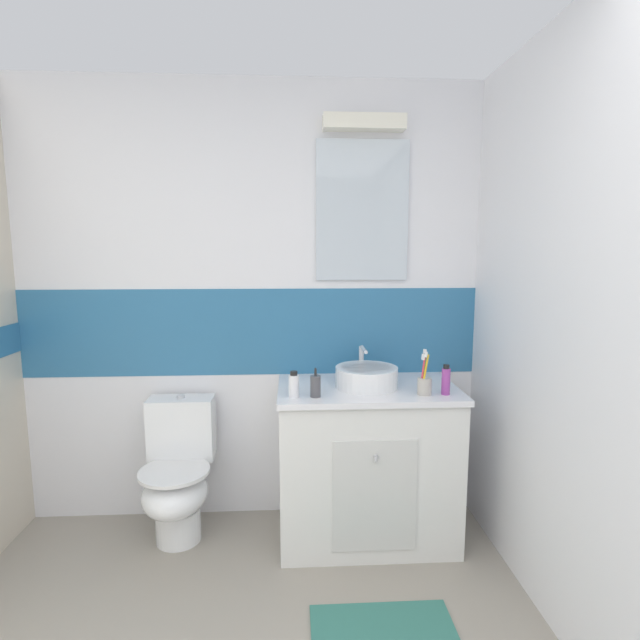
% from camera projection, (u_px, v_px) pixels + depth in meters
% --- Properties ---
extents(wall_back_tiled, '(3.20, 0.20, 2.50)m').
position_uv_depth(wall_back_tiled, '(254.00, 304.00, 2.85)').
color(wall_back_tiled, white).
rests_on(wall_back_tiled, ground_plane).
extents(wall_right_plain, '(0.10, 3.48, 2.50)m').
position_uv_depth(wall_right_plain, '(617.00, 343.00, 1.69)').
color(wall_right_plain, white).
rests_on(wall_right_plain, ground_plane).
extents(vanity_cabinet, '(0.95, 0.59, 0.85)m').
position_uv_depth(vanity_cabinet, '(366.00, 461.00, 2.67)').
color(vanity_cabinet, silver).
rests_on(vanity_cabinet, ground_plane).
extents(sink_basin, '(0.33, 0.37, 0.19)m').
position_uv_depth(sink_basin, '(366.00, 376.00, 2.59)').
color(sink_basin, white).
rests_on(sink_basin, vanity_cabinet).
extents(toilet, '(0.37, 0.50, 0.76)m').
position_uv_depth(toilet, '(178.00, 475.00, 2.66)').
color(toilet, white).
rests_on(toilet, ground_plane).
extents(toothbrush_cup, '(0.07, 0.07, 0.23)m').
position_uv_depth(toothbrush_cup, '(424.00, 383.00, 2.45)').
color(toothbrush_cup, '#B2ADA3').
rests_on(toothbrush_cup, vanity_cabinet).
extents(soap_dispenser, '(0.05, 0.05, 0.15)m').
position_uv_depth(soap_dispenser, '(315.00, 386.00, 2.41)').
color(soap_dispenser, '#4C4C51').
rests_on(soap_dispenser, vanity_cabinet).
extents(deodorant_spray_can, '(0.04, 0.04, 0.15)m').
position_uv_depth(deodorant_spray_can, '(446.00, 380.00, 2.45)').
color(deodorant_spray_can, '#993F99').
rests_on(deodorant_spray_can, vanity_cabinet).
extents(lotion_bottle_short, '(0.05, 0.05, 0.13)m').
position_uv_depth(lotion_bottle_short, '(294.00, 385.00, 2.41)').
color(lotion_bottle_short, white).
rests_on(lotion_bottle_short, vanity_cabinet).
extents(bath_mat, '(0.60, 0.38, 0.01)m').
position_uv_depth(bath_mat, '(385.00, 636.00, 2.00)').
color(bath_mat, '#337266').
rests_on(bath_mat, ground_plane).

